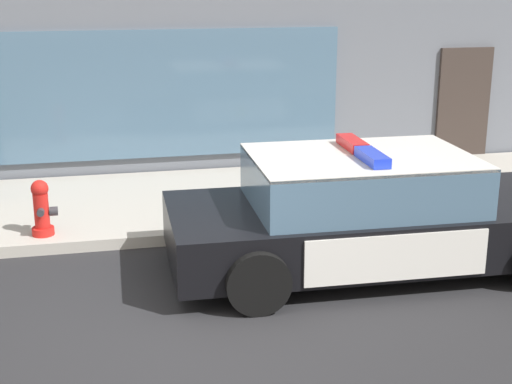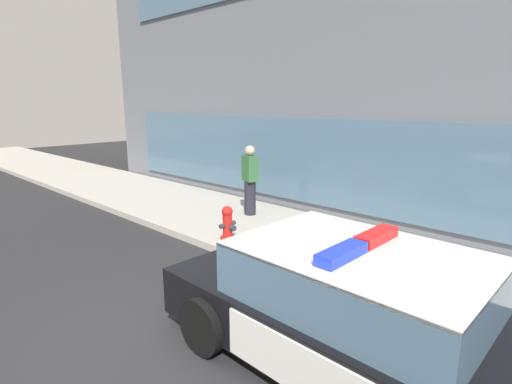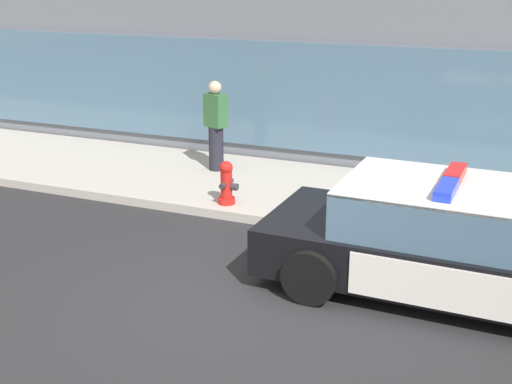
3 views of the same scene
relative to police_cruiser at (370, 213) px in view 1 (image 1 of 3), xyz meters
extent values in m
plane|color=#262628|center=(-2.40, -1.29, -0.68)|extent=(48.00, 48.00, 0.00)
cube|color=#B2ADA3|center=(-2.40, 2.80, -0.61)|extent=(48.00, 3.20, 0.15)
cube|color=#382D28|center=(3.43, 4.42, 0.37)|extent=(1.00, 0.08, 2.10)
cube|color=black|center=(0.06, 0.00, -0.18)|extent=(4.85, 2.03, 0.60)
cube|color=silver|center=(1.60, -0.03, -0.02)|extent=(1.68, 1.93, 0.05)
cube|color=silver|center=(-1.63, 0.03, -0.02)|extent=(1.39, 1.92, 0.05)
cube|color=silver|center=(-0.02, 0.98, -0.18)|extent=(2.02, 0.07, 0.51)
cube|color=silver|center=(-0.06, -0.98, -0.18)|extent=(2.02, 0.07, 0.51)
cube|color=yellow|center=(-0.02, 1.00, -0.18)|extent=(0.22, 0.02, 0.26)
cube|color=slate|center=(-0.14, 0.00, 0.39)|extent=(2.54, 1.79, 0.60)
cube|color=silver|center=(-0.14, 0.00, 0.68)|extent=(2.54, 1.79, 0.04)
cube|color=red|center=(-0.13, 0.35, 0.76)|extent=(0.21, 0.66, 0.11)
cube|color=blue|center=(-0.14, -0.35, 0.76)|extent=(0.21, 0.66, 0.11)
cylinder|color=black|center=(1.67, 0.93, -0.34)|extent=(0.68, 0.23, 0.68)
cylinder|color=black|center=(-1.51, 1.00, -0.34)|extent=(0.68, 0.23, 0.68)
cylinder|color=black|center=(-1.55, -0.94, -0.34)|extent=(0.68, 0.23, 0.68)
cylinder|color=red|center=(-3.82, 1.55, -0.48)|extent=(0.28, 0.28, 0.10)
cylinder|color=red|center=(-3.82, 1.55, -0.21)|extent=(0.19, 0.19, 0.45)
sphere|color=red|center=(-3.82, 1.55, 0.09)|extent=(0.22, 0.22, 0.22)
cylinder|color=#333338|center=(-3.82, 1.55, 0.16)|extent=(0.06, 0.06, 0.05)
cylinder|color=#333338|center=(-3.82, 1.41, -0.18)|extent=(0.09, 0.10, 0.09)
cylinder|color=#333338|center=(-3.82, 1.70, -0.18)|extent=(0.09, 0.10, 0.09)
cylinder|color=#333338|center=(-3.67, 1.55, -0.22)|extent=(0.10, 0.12, 0.12)
camera|label=1|loc=(-3.05, -7.74, 2.70)|focal=51.89mm
camera|label=2|loc=(1.68, -3.52, 2.18)|focal=27.55mm
camera|label=3|loc=(0.66, -7.86, 3.14)|focal=47.02mm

